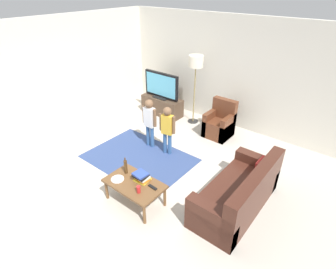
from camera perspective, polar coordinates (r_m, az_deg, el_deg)
ground at (r=5.40m, az=-4.05°, el=-8.48°), size 7.80×7.80×0.00m
wall_back at (r=7.01m, az=12.75°, el=12.71°), size 6.00×0.12×2.70m
wall_left at (r=6.97m, az=-23.34°, el=10.90°), size 0.12×6.00×2.70m
area_rug at (r=5.87m, az=-6.13°, el=-4.98°), size 2.20×1.60×0.01m
tv_stand at (r=7.66m, az=-1.25°, el=6.09°), size 1.20×0.44×0.50m
tv at (r=7.42m, az=-1.41°, el=10.30°), size 1.10×0.28×0.71m
couch at (r=4.67m, az=15.16°, el=-12.31°), size 0.80×1.80×0.86m
armchair at (r=6.67m, az=10.95°, el=2.17°), size 0.60×0.60×0.90m
floor_lamp at (r=6.79m, az=5.92°, el=14.43°), size 0.36×0.36×1.78m
child_near_tv at (r=5.93m, az=-3.96°, el=3.28°), size 0.38×0.19×1.15m
child_center at (r=5.67m, az=-0.15°, el=1.71°), size 0.37×0.18×1.11m
coffee_table at (r=4.61m, az=-7.12°, el=-10.57°), size 1.00×0.60×0.42m
book_stack at (r=4.57m, az=-5.68°, el=-8.89°), size 0.28×0.25×0.16m
bottle at (r=4.73m, az=-8.97°, el=-6.74°), size 0.06×0.06×0.32m
tv_remote at (r=4.46m, az=-3.28°, el=-11.10°), size 0.17×0.06×0.02m
soda_can at (r=4.36m, az=-6.27°, el=-11.49°), size 0.07×0.07×0.12m
plate at (r=4.69m, az=-10.66°, el=-9.28°), size 0.22×0.22×0.02m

